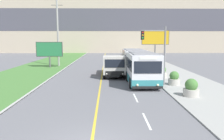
% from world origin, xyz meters
% --- Properties ---
extents(lane_marking_centre, '(2.88, 140.00, 0.01)m').
position_xyz_m(lane_marking_centre, '(0.35, 1.88, 0.00)').
color(lane_marking_centre, gold).
rests_on(lane_marking_centre, ground_plane).
extents(apartment_block_background, '(80.00, 8.04, 19.17)m').
position_xyz_m(apartment_block_background, '(0.00, 63.66, 9.59)').
color(apartment_block_background, '#BCAD93').
rests_on(apartment_block_background, ground_plane).
extents(city_bus, '(2.73, 12.28, 3.07)m').
position_xyz_m(city_bus, '(3.96, 15.65, 1.56)').
color(city_bus, silver).
rests_on(city_bus, ground_plane).
extents(dump_truck, '(2.53, 6.62, 2.46)m').
position_xyz_m(dump_truck, '(1.43, 16.72, 1.24)').
color(dump_truck, black).
rests_on(dump_truck, ground_plane).
extents(car_distant, '(1.80, 4.30, 1.45)m').
position_xyz_m(car_distant, '(3.87, 32.06, 0.69)').
color(car_distant, silver).
rests_on(car_distant, ground_plane).
extents(utility_pole_far, '(1.80, 0.28, 10.80)m').
position_xyz_m(utility_pole_far, '(-7.14, 27.07, 5.45)').
color(utility_pole_far, '#9E9E99').
rests_on(utility_pole_far, ground_plane).
extents(traffic_light_mast, '(2.28, 0.32, 5.45)m').
position_xyz_m(traffic_light_mast, '(5.20, 11.85, 3.49)').
color(traffic_light_mast, slate).
rests_on(traffic_light_mast, ground_plane).
extents(billboard_large, '(5.33, 0.24, 5.96)m').
position_xyz_m(billboard_large, '(10.02, 34.81, 4.43)').
color(billboard_large, '#59595B').
rests_on(billboard_large, ground_plane).
extents(billboard_small, '(3.94, 0.24, 3.89)m').
position_xyz_m(billboard_small, '(-8.10, 25.27, 2.68)').
color(billboard_small, '#59595B').
rests_on(billboard_small, ground_plane).
extents(planter_round_near, '(1.17, 1.17, 1.33)m').
position_xyz_m(planter_round_near, '(6.92, 7.88, 0.66)').
color(planter_round_near, '#B7B2A8').
rests_on(planter_round_near, sidewalk_right).
extents(planter_round_second, '(1.08, 1.08, 1.29)m').
position_xyz_m(planter_round_second, '(6.87, 11.93, 0.65)').
color(planter_round_second, '#B7B2A8').
rests_on(planter_round_second, sidewalk_right).
extents(planter_round_third, '(1.18, 1.18, 1.33)m').
position_xyz_m(planter_round_third, '(6.71, 15.98, 0.66)').
color(planter_round_third, '#B7B2A8').
rests_on(planter_round_third, sidewalk_right).
extents(planter_round_far, '(1.15, 1.15, 1.34)m').
position_xyz_m(planter_round_far, '(6.75, 20.03, 0.67)').
color(planter_round_far, '#B7B2A8').
rests_on(planter_round_far, sidewalk_right).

